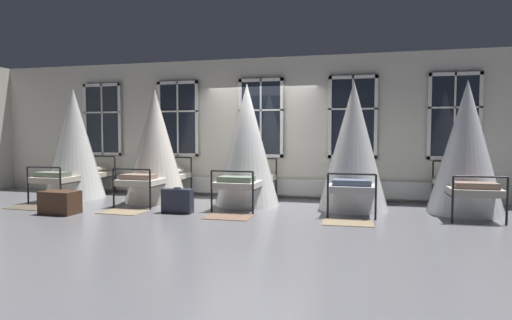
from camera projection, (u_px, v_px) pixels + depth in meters
The scene contains 14 objects.
ground at pixel (249, 204), 8.78m from camera, with size 25.36×25.36×0.00m, color slate.
back_wall_with_windows at pixel (262, 128), 9.79m from camera, with size 13.68×0.10×3.15m, color beige.
window_bank at pixel (261, 153), 9.70m from camera, with size 9.10×0.10×2.61m.
cot_first at pixel (74, 145), 9.63m from camera, with size 1.31×1.98×2.46m.
cot_second at pixel (155, 147), 9.13m from camera, with size 1.31×1.98×2.39m.
cot_third at pixel (247, 147), 8.67m from camera, with size 1.31×1.98×2.44m.
cot_fourth at pixel (353, 148), 8.12m from camera, with size 1.31×1.97×2.43m.
cot_fifth at pixel (466, 149), 7.69m from camera, with size 1.31×1.97×2.40m.
rug_first at pixel (31, 207), 8.37m from camera, with size 0.80×0.56×0.01m, color brown.
rug_second at pixel (123, 212), 7.88m from camera, with size 0.80×0.56×0.01m, color #8E7A5B.
rug_third at pixel (228, 217), 7.40m from camera, with size 0.80×0.56×0.01m, color brown.
rug_fourth at pixel (348, 223), 6.91m from camera, with size 0.80×0.56×0.01m, color #8E7A5B.
suitcase_dark at pixel (177, 201), 7.78m from camera, with size 0.56×0.21×0.47m.
travel_trunk at pixel (60, 202), 7.70m from camera, with size 0.64×0.40×0.41m, color #472D1E.
Camera 1 is at (2.23, -8.43, 1.42)m, focal length 30.17 mm.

